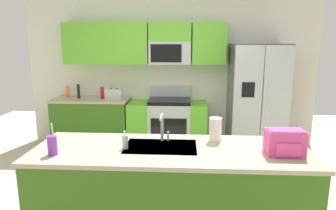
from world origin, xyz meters
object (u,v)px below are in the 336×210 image
bottle_orange (68,92)px  sink_faucet (162,125)px  paper_towel_roll (215,130)px  range_oven (167,124)px  drink_cup_purple (52,145)px  bottle_red (102,93)px  pepper_mill (79,91)px  refrigerator (256,99)px  soap_dispenser (125,141)px  toaster (114,94)px  backpack (285,142)px

bottle_orange → sink_faucet: (1.88, -2.30, 0.06)m
bottle_orange → paper_towel_roll: 3.30m
sink_faucet → paper_towel_roll: 0.53m
range_oven → sink_faucet: (0.09, -2.26, 0.62)m
drink_cup_purple → bottle_red: bearing=96.5°
pepper_mill → paper_towel_roll: size_ratio=1.03×
pepper_mill → sink_faucet: bearing=-53.6°
refrigerator → paper_towel_roll: refrigerator is taller
drink_cup_purple → soap_dispenser: (0.61, 0.19, -0.02)m
toaster → sink_faucet: 2.43m
refrigerator → soap_dispenser: 2.98m
sink_faucet → soap_dispenser: size_ratio=1.66×
pepper_mill → bottle_red: bearing=2.3°
refrigerator → toaster: 2.44m
bottle_orange → sink_faucet: bearing=-50.8°
toaster → pepper_mill: size_ratio=1.13×
bottle_orange → paper_towel_roll: (2.40, -2.26, 0.01)m
toaster → backpack: 3.27m
bottle_red → drink_cup_purple: drink_cup_purple is taller
toaster → bottle_red: bottle_red is taller
refrigerator → drink_cup_purple: refrigerator is taller
paper_towel_roll → soap_dispenser: bearing=-163.1°
bottle_red → backpack: 3.47m
soap_dispenser → backpack: bearing=-2.7°
backpack → soap_dispenser: bearing=177.3°
toaster → paper_towel_roll: size_ratio=1.17×
backpack → bottle_red: bearing=132.5°
backpack → drink_cup_purple: bearing=-176.5°
range_oven → soap_dispenser: size_ratio=8.00×
refrigerator → bottle_red: size_ratio=9.06×
sink_faucet → pepper_mill: bearing=126.4°
bottle_red → paper_towel_roll: 2.85m
refrigerator → sink_faucet: refrigerator is taller
refrigerator → toaster: bearing=179.5°
pepper_mill → drink_cup_purple: size_ratio=0.85×
toaster → pepper_mill: (-0.64, 0.05, 0.03)m
refrigerator → sink_faucet: (-1.43, -2.19, 0.14)m
sink_faucet → backpack: 1.14m
drink_cup_purple → backpack: (2.04, 0.12, 0.03)m
paper_towel_roll → bottle_orange: bearing=136.8°
refrigerator → sink_faucet: 2.62m
bottle_red → paper_towel_roll: paper_towel_roll is taller
soap_dispenser → paper_towel_roll: bearing=16.9°
pepper_mill → paper_towel_roll: 3.11m
toaster → drink_cup_purple: drink_cup_purple is taller
refrigerator → soap_dispenser: refrigerator is taller
sink_faucet → drink_cup_purple: 1.03m
toaster → bottle_orange: size_ratio=1.29×
bottle_red → backpack: backpack is taller
toaster → drink_cup_purple: (0.08, -2.62, -0.00)m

